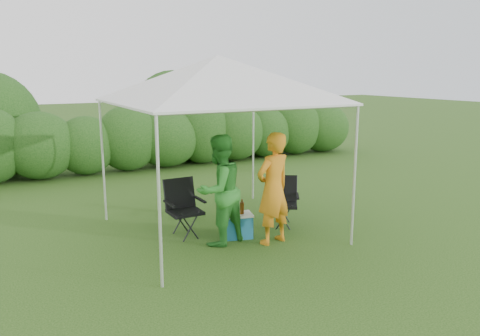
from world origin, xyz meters
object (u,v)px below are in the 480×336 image
canopy (218,79)px  chair_left (183,204)px  woman (219,190)px  cooler (237,225)px  man (273,189)px  chair_right (283,198)px

canopy → chair_left: size_ratio=3.41×
woman → cooler: (0.36, 0.11, -0.64)m
man → woman: bearing=-39.2°
woman → cooler: bearing=177.9°
chair_left → man: bearing=-43.0°
man → cooler: (-0.36, 0.46, -0.66)m
canopy → chair_left: 2.04m
woman → cooler: woman is taller
chair_right → chair_left: bearing=-158.0°
canopy → chair_right: (1.12, -0.19, -1.99)m
chair_right → man: size_ratio=0.49×
canopy → woman: 1.71m
woman → chair_right: bearing=173.9°
man → woman: (-0.73, 0.36, -0.02)m
woman → cooler: size_ratio=3.15×
man → cooler: man is taller
woman → man: bearing=135.3°
man → woman: man is taller
chair_right → chair_left: (-1.70, 0.32, 0.04)m
cooler → chair_right: bearing=26.4°
canopy → cooler: size_ratio=5.83×
chair_right → cooler: 1.04m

